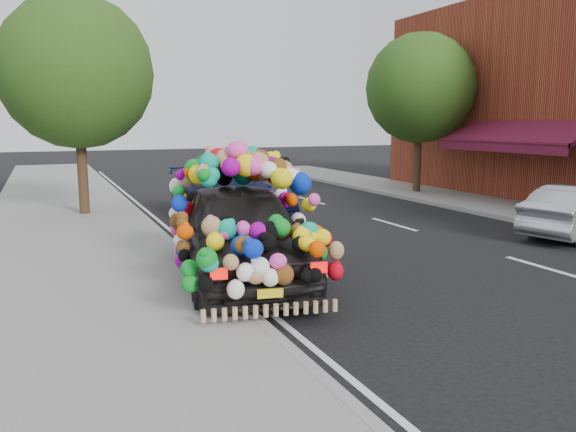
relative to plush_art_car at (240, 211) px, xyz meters
name	(u,v)px	position (x,y,z in m)	size (l,w,h in m)	color
ground	(383,293)	(1.80, -1.66, -1.18)	(100.00, 100.00, 0.00)	black
sidewalk	(98,328)	(-2.50, -1.66, -1.12)	(4.00, 60.00, 0.12)	gray
kerb	(242,308)	(-0.55, -1.66, -1.12)	(0.15, 60.00, 0.13)	gray
lane_markings	(548,269)	(5.40, -1.66, -1.18)	(6.00, 50.00, 0.01)	silver
tree_near_sidewalk	(77,72)	(-2.00, 7.84, 2.84)	(4.20, 4.20, 6.13)	#332114
tree_far_b	(420,88)	(9.80, 8.34, 2.71)	(4.00, 4.00, 5.90)	#332114
plush_art_car	(240,211)	(0.00, 0.00, 0.00)	(3.13, 5.34, 2.29)	black
navy_sedan	(231,196)	(1.57, 5.43, -0.48)	(1.96, 4.83, 1.40)	black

